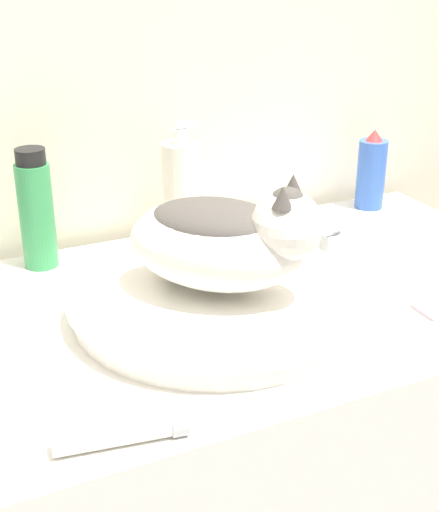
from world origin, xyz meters
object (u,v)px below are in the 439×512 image
(faucet, at_px, (324,231))
(spray_bottle_trigger, at_px, (371,172))
(soap_pump_bottle, at_px, (181,192))
(shampoo_bottle_tall, at_px, (36,211))
(cream_tube, at_px, (123,434))
(cat, at_px, (225,237))

(faucet, height_order, spray_bottle_trigger, spray_bottle_trigger)
(spray_bottle_trigger, bearing_deg, soap_pump_bottle, 180.00)
(shampoo_bottle_tall, relative_size, cream_tube, 1.35)
(faucet, xyz_separation_m, soap_pump_bottle, (-0.17, 0.20, 0.03))
(faucet, xyz_separation_m, spray_bottle_trigger, (0.24, 0.20, 0.01))
(cat, xyz_separation_m, cream_tube, (-0.23, -0.22, -0.11))
(faucet, distance_m, spray_bottle_trigger, 0.32)
(spray_bottle_trigger, xyz_separation_m, shampoo_bottle_tall, (-0.66, 0.00, 0.02))
(cat, height_order, shampoo_bottle_tall, cat)
(soap_pump_bottle, xyz_separation_m, shampoo_bottle_tall, (-0.25, 0.00, 0.00))
(soap_pump_bottle, bearing_deg, cream_tube, -118.96)
(soap_pump_bottle, bearing_deg, shampoo_bottle_tall, 180.00)
(faucet, distance_m, cream_tube, 0.54)
(shampoo_bottle_tall, bearing_deg, faucet, -25.84)
(faucet, relative_size, spray_bottle_trigger, 0.94)
(spray_bottle_trigger, relative_size, shampoo_bottle_tall, 0.80)
(spray_bottle_trigger, relative_size, cream_tube, 1.08)
(cat, height_order, soap_pump_bottle, soap_pump_bottle)
(faucet, bearing_deg, spray_bottle_trigger, -156.70)
(soap_pump_bottle, bearing_deg, cat, -100.13)
(cream_tube, bearing_deg, shampoo_bottle_tall, 87.43)
(cat, distance_m, cream_tube, 0.33)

